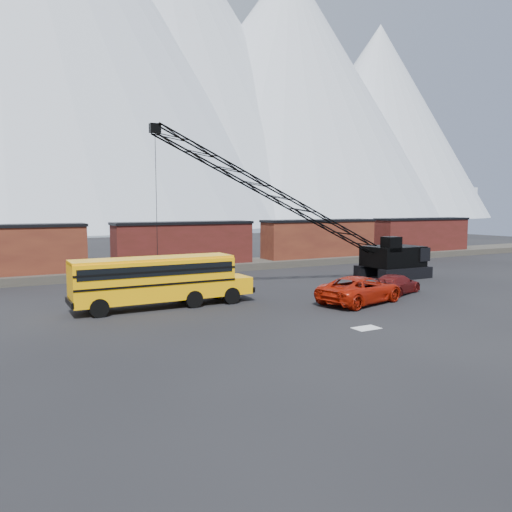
# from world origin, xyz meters

# --- Properties ---
(ground) EXTENTS (160.00, 160.00, 0.00)m
(ground) POSITION_xyz_m (0.00, 0.00, 0.00)
(ground) COLOR black
(ground) RESTS_ON ground
(mountain_ridge) EXTENTS (800.00, 340.00, 240.00)m
(mountain_ridge) POSITION_xyz_m (6.20, 282.78, 92.57)
(mountain_ridge) COLOR silver
(mountain_ridge) RESTS_ON ground
(gravel_berm) EXTENTS (120.00, 5.00, 0.70)m
(gravel_berm) POSITION_xyz_m (0.00, 22.00, 0.35)
(gravel_berm) COLOR #4C473E
(gravel_berm) RESTS_ON ground
(boxcar_mid) EXTENTS (13.70, 3.10, 4.17)m
(boxcar_mid) POSITION_xyz_m (0.00, 22.00, 2.76)
(boxcar_mid) COLOR #501816
(boxcar_mid) RESTS_ON gravel_berm
(boxcar_east_near) EXTENTS (13.70, 3.10, 4.17)m
(boxcar_east_near) POSITION_xyz_m (16.00, 22.00, 2.76)
(boxcar_east_near) COLOR #481C14
(boxcar_east_near) RESTS_ON gravel_berm
(boxcar_east_far) EXTENTS (13.70, 3.10, 4.17)m
(boxcar_east_far) POSITION_xyz_m (32.00, 22.00, 2.76)
(boxcar_east_far) COLOR #501816
(boxcar_east_far) RESTS_ON gravel_berm
(snow_patch) EXTENTS (1.40, 0.90, 0.02)m
(snow_patch) POSITION_xyz_m (0.50, -4.00, 0.01)
(snow_patch) COLOR silver
(snow_patch) RESTS_ON ground
(school_bus) EXTENTS (11.65, 2.65, 3.19)m
(school_bus) POSITION_xyz_m (-7.37, 6.40, 1.79)
(school_bus) COLOR #FFAB05
(school_bus) RESTS_ON ground
(red_pickup) EXTENTS (7.02, 4.47, 1.80)m
(red_pickup) POSITION_xyz_m (4.70, 1.48, 0.90)
(red_pickup) COLOR #A61908
(red_pickup) RESTS_ON ground
(maroon_suv) EXTENTS (5.35, 3.65, 1.44)m
(maroon_suv) POSITION_xyz_m (9.25, 2.94, 0.72)
(maroon_suv) COLOR #500E0E
(maroon_suv) RESTS_ON ground
(crawler_crane) EXTENTS (25.24, 4.20, 11.94)m
(crawler_crane) POSITION_xyz_m (4.28, 9.21, 6.50)
(crawler_crane) COLOR black
(crawler_crane) RESTS_ON ground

